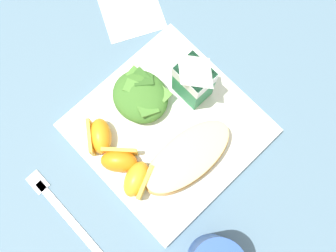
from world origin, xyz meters
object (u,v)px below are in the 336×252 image
at_px(white_plate, 168,129).
at_px(orange_wedge_middle, 119,160).
at_px(green_salad_pile, 142,95).
at_px(orange_wedge_rear, 137,180).
at_px(orange_wedge_front, 100,136).
at_px(cheesy_pizza_bread, 187,157).
at_px(metal_fork, 60,208).
at_px(milk_carton, 194,79).
at_px(paper_napkin, 131,11).

height_order(white_plate, orange_wedge_middle, orange_wedge_middle).
distance_m(green_salad_pile, orange_wedge_rear, 0.14).
distance_m(green_salad_pile, orange_wedge_front, 0.10).
height_order(green_salad_pile, orange_wedge_middle, green_salad_pile).
height_order(cheesy_pizza_bread, orange_wedge_middle, orange_wedge_middle).
distance_m(cheesy_pizza_bread, orange_wedge_middle, 0.11).
height_order(cheesy_pizza_bread, metal_fork, cheesy_pizza_bread).
relative_size(cheesy_pizza_bread, orange_wedge_rear, 2.53).
bearing_deg(cheesy_pizza_bread, milk_carton, 131.64).
distance_m(white_plate, orange_wedge_rear, 0.11).
xyz_separation_m(orange_wedge_middle, orange_wedge_rear, (0.04, 0.00, 0.00)).
relative_size(green_salad_pile, metal_fork, 0.53).
bearing_deg(orange_wedge_rear, cheesy_pizza_bread, 70.40).
relative_size(cheesy_pizza_bread, orange_wedge_front, 2.52).
bearing_deg(paper_napkin, orange_wedge_middle, -45.53).
bearing_deg(paper_napkin, white_plate, -26.92).
xyz_separation_m(cheesy_pizza_bread, milk_carton, (-0.08, 0.09, 0.04)).
height_order(orange_wedge_middle, orange_wedge_rear, same).
xyz_separation_m(white_plate, orange_wedge_rear, (0.03, -0.10, 0.03)).
relative_size(milk_carton, orange_wedge_middle, 1.61).
distance_m(milk_carton, metal_fork, 0.31).
bearing_deg(cheesy_pizza_bread, metal_fork, -112.83).
relative_size(white_plate, milk_carton, 2.55).
bearing_deg(cheesy_pizza_bread, paper_napkin, 155.82).
relative_size(milk_carton, orange_wedge_front, 1.58).
xyz_separation_m(white_plate, paper_napkin, (-0.22, 0.11, -0.01)).
height_order(orange_wedge_rear, metal_fork, orange_wedge_rear).
xyz_separation_m(orange_wedge_middle, paper_napkin, (-0.20, 0.21, -0.03)).
height_order(white_plate, cheesy_pizza_bread, cheesy_pizza_bread).
height_order(cheesy_pizza_bread, orange_wedge_front, orange_wedge_front).
bearing_deg(orange_wedge_middle, metal_fork, -96.48).
distance_m(cheesy_pizza_bread, green_salad_pile, 0.13).
bearing_deg(orange_wedge_rear, green_salad_pile, 134.29).
relative_size(green_salad_pile, milk_carton, 0.91).
relative_size(white_plate, paper_napkin, 2.55).
bearing_deg(green_salad_pile, orange_wedge_middle, -61.30).
bearing_deg(white_plate, green_salad_pile, 176.64).
bearing_deg(white_plate, cheesy_pizza_bread, -13.63).
height_order(green_salad_pile, milk_carton, milk_carton).
bearing_deg(cheesy_pizza_bread, orange_wedge_front, -147.29).
distance_m(orange_wedge_front, metal_fork, 0.14).
relative_size(orange_wedge_front, paper_napkin, 0.63).
xyz_separation_m(green_salad_pile, orange_wedge_middle, (0.06, -0.10, -0.00)).
bearing_deg(metal_fork, paper_napkin, 119.78).
bearing_deg(orange_wedge_front, milk_carton, 75.32).
bearing_deg(orange_wedge_rear, white_plate, 107.93).
bearing_deg(milk_carton, orange_wedge_middle, -87.68).
distance_m(milk_carton, paper_napkin, 0.21).
height_order(white_plate, green_salad_pile, green_salad_pile).
relative_size(white_plate, green_salad_pile, 2.80).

